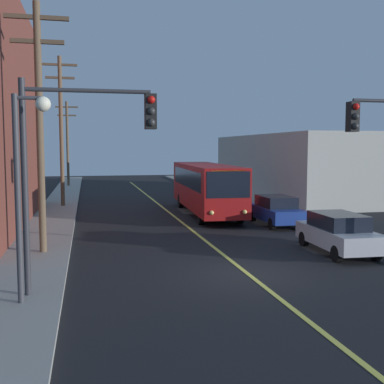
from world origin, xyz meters
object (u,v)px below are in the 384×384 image
object	(u,v)px
parked_car_silver	(338,232)
utility_pole_far	(67,139)
city_bus	(206,186)
utility_pole_near	(39,116)
fire_hydrant	(325,219)
utility_pole_mid	(61,124)
parked_car_blue	(276,210)
traffic_signal_left_corner	(81,146)
street_lamp_left	(26,168)

from	to	relation	value
parked_car_silver	utility_pole_far	size ratio (longest dim) A/B	0.49
city_bus	utility_pole_near	bearing A→B (deg)	-131.90
fire_hydrant	utility_pole_mid	bearing A→B (deg)	137.65
city_bus	utility_pole_far	xyz separation A→B (m)	(-9.50, 24.31, 3.39)
utility_pole_near	utility_pole_mid	size ratio (longest dim) A/B	0.92
parked_car_blue	utility_pole_mid	xyz separation A→B (m)	(-11.90, 10.62, 5.08)
utility_pole_mid	fire_hydrant	xyz separation A→B (m)	(13.85, -12.62, -5.34)
parked_car_blue	utility_pole_mid	size ratio (longest dim) A/B	0.42
traffic_signal_left_corner	street_lamp_left	size ratio (longest dim) A/B	1.09
utility_pole_near	street_lamp_left	world-z (taller)	utility_pole_near
utility_pole_far	fire_hydrant	size ratio (longest dim) A/B	10.90
utility_pole_far	utility_pole_mid	bearing A→B (deg)	-89.08
parked_car_blue	utility_pole_mid	world-z (taller)	utility_pole_mid
utility_pole_mid	parked_car_silver	bearing A→B (deg)	-56.82
parked_car_silver	parked_car_blue	xyz separation A→B (m)	(0.26, 7.19, 0.00)
utility_pole_mid	utility_pole_far	world-z (taller)	utility_pole_mid
parked_car_silver	fire_hydrant	xyz separation A→B (m)	(2.21, 5.18, -0.26)
utility_pole_mid	utility_pole_far	xyz separation A→B (m)	(-0.30, 18.89, -0.71)
parked_car_silver	utility_pole_far	xyz separation A→B (m)	(-11.94, 36.69, 4.37)
street_lamp_left	utility_pole_near	bearing A→B (deg)	91.79
utility_pole_near	utility_pole_far	distance (m)	34.59
city_bus	utility_pole_mid	world-z (taller)	utility_pole_mid
utility_pole_near	traffic_signal_left_corner	bearing A→B (deg)	-74.31
parked_car_silver	street_lamp_left	xyz separation A→B (m)	(-11.47, -4.32, 2.90)
parked_car_blue	street_lamp_left	world-z (taller)	street_lamp_left
city_bus	parked_car_blue	xyz separation A→B (m)	(2.70, -5.20, -0.98)
city_bus	fire_hydrant	xyz separation A→B (m)	(4.65, -7.21, -1.23)
utility_pole_mid	fire_hydrant	world-z (taller)	utility_pole_mid
utility_pole_mid	utility_pole_near	bearing A→B (deg)	-90.10
city_bus	parked_car_blue	bearing A→B (deg)	-62.51
parked_car_blue	city_bus	bearing A→B (deg)	117.49
utility_pole_near	utility_pole_mid	bearing A→B (deg)	89.90
utility_pole_mid	traffic_signal_left_corner	size ratio (longest dim) A/B	1.75
utility_pole_mid	traffic_signal_left_corner	bearing A→B (deg)	-85.76
utility_pole_far	street_lamp_left	distance (m)	41.03
utility_pole_mid	traffic_signal_left_corner	distance (m)	21.57
city_bus	parked_car_silver	size ratio (longest dim) A/B	2.75
parked_car_silver	city_bus	bearing A→B (deg)	101.15
traffic_signal_left_corner	street_lamp_left	distance (m)	1.66
city_bus	utility_pole_mid	xyz separation A→B (m)	(-9.20, 5.42, 4.10)
city_bus	utility_pole_far	bearing A→B (deg)	111.35
fire_hydrant	parked_car_blue	bearing A→B (deg)	134.11
utility_pole_far	traffic_signal_left_corner	bearing A→B (deg)	-87.31
parked_car_blue	traffic_signal_left_corner	distance (m)	15.36
utility_pole_near	fire_hydrant	world-z (taller)	utility_pole_near
utility_pole_near	utility_pole_mid	world-z (taller)	utility_pole_mid
utility_pole_far	traffic_signal_left_corner	size ratio (longest dim) A/B	1.53
utility_pole_mid	utility_pole_far	distance (m)	18.90
city_bus	traffic_signal_left_corner	bearing A→B (deg)	-115.39
parked_car_blue	utility_pole_far	bearing A→B (deg)	112.48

